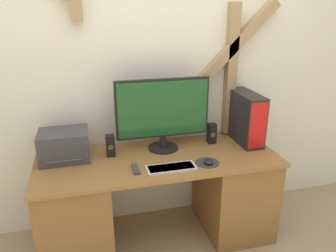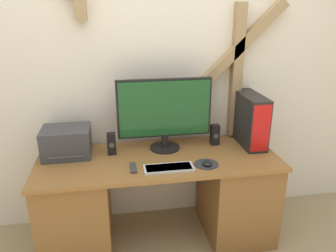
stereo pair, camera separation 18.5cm
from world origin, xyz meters
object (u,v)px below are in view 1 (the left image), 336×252
computer_tower (245,117)px  speaker_left (110,146)px  printer (64,146)px  remote_control (136,169)px  mouse (208,162)px  keyboard (171,168)px  monitor (163,112)px  speaker_right (212,133)px

computer_tower → speaker_left: computer_tower is taller
printer → remote_control: printer is taller
mouse → remote_control: size_ratio=0.56×
keyboard → speaker_left: (-0.38, 0.32, 0.07)m
keyboard → computer_tower: (0.71, 0.35, 0.19)m
monitor → speaker_right: (0.41, 0.01, -0.22)m
keyboard → computer_tower: bearing=25.9°
printer → speaker_right: size_ratio=2.10×
keyboard → speaker_left: speaker_left is taller
computer_tower → speaker_right: size_ratio=2.64×
monitor → speaker_left: (-0.41, -0.03, -0.22)m
speaker_left → speaker_right: size_ratio=1.00×
keyboard → remote_control: 0.24m
printer → speaker_left: bearing=-4.9°
printer → speaker_left: (0.32, -0.03, -0.02)m
remote_control → monitor: bearing=48.9°
keyboard → printer: printer is taller
keyboard → computer_tower: computer_tower is taller
speaker_right → remote_control: 0.75m
keyboard → speaker_right: (0.44, 0.36, 0.07)m
speaker_right → speaker_left: bearing=-176.8°
printer → remote_control: bearing=-32.8°
monitor → printer: monitor is taller
monitor → speaker_right: size_ratio=4.35×
computer_tower → remote_control: (-0.95, -0.30, -0.19)m
speaker_left → mouse: bearing=-25.6°
mouse → remote_control: (-0.51, 0.04, -0.01)m
computer_tower → printer: computer_tower is taller
keyboard → remote_control: keyboard is taller
printer → keyboard: bearing=-26.3°
printer → remote_control: 0.56m
speaker_right → remote_control: speaker_right is taller
mouse → computer_tower: bearing=37.8°
mouse → speaker_right: speaker_right is taller
mouse → speaker_left: bearing=154.4°
computer_tower → remote_control: bearing=-162.5°
monitor → computer_tower: monitor is taller
remote_control → keyboard: bearing=-11.2°
keyboard → mouse: 0.27m
monitor → computer_tower: bearing=-0.5°
monitor → computer_tower: 0.69m
keyboard → speaker_right: 0.57m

